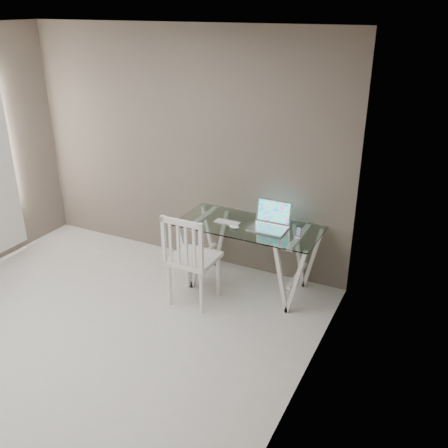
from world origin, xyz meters
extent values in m
plane|color=beige|center=(0.00, 0.00, 0.00)|extent=(4.50, 4.50, 0.00)
cube|color=white|center=(0.00, 0.00, 2.70)|extent=(4.00, 4.50, 0.02)
cube|color=#685C51|center=(0.00, 2.25, 1.35)|extent=(4.00, 0.02, 2.70)
cube|color=#685C51|center=(2.00, 0.00, 1.35)|extent=(0.02, 4.50, 2.70)
cube|color=silver|center=(1.00, 1.85, 0.74)|extent=(1.50, 0.70, 0.01)
cube|color=white|center=(0.45, 1.85, 0.36)|extent=(0.24, 0.62, 0.72)
cube|color=white|center=(1.55, 1.85, 0.36)|extent=(0.24, 0.62, 0.72)
cube|color=white|center=(0.60, 1.36, 0.49)|extent=(0.46, 0.46, 0.04)
cylinder|color=white|center=(0.42, 1.17, 0.24)|extent=(0.04, 0.04, 0.47)
cylinder|color=white|center=(0.79, 1.17, 0.24)|extent=(0.04, 0.04, 0.47)
cylinder|color=white|center=(0.42, 1.54, 0.24)|extent=(0.04, 0.04, 0.47)
cylinder|color=white|center=(0.79, 1.54, 0.24)|extent=(0.04, 0.04, 0.47)
cube|color=white|center=(0.60, 1.14, 0.75)|extent=(0.46, 0.03, 0.52)
cube|color=silver|center=(1.22, 1.83, 0.75)|extent=(0.38, 0.27, 0.02)
cube|color=#19D899|center=(1.22, 1.99, 0.89)|extent=(0.38, 0.06, 0.25)
cube|color=silver|center=(0.77, 1.80, 0.75)|extent=(0.29, 0.12, 0.01)
ellipsoid|color=white|center=(0.89, 1.71, 0.76)|extent=(0.11, 0.07, 0.04)
cube|color=white|center=(1.56, 1.78, 0.75)|extent=(0.06, 0.06, 0.01)
cube|color=black|center=(1.56, 1.79, 0.81)|extent=(0.05, 0.03, 0.10)
camera|label=1|loc=(2.87, -2.54, 2.89)|focal=40.00mm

